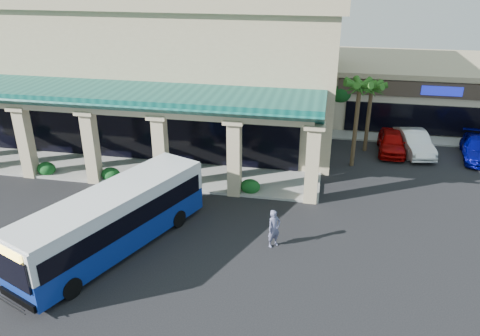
% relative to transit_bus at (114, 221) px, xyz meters
% --- Properties ---
extents(ground, '(110.00, 110.00, 0.00)m').
position_rel_transit_bus_xyz_m(ground, '(2.91, 1.60, -1.53)').
color(ground, black).
extents(main_building, '(30.80, 14.80, 11.35)m').
position_rel_transit_bus_xyz_m(main_building, '(-5.09, 17.60, 4.14)').
color(main_building, tan).
rests_on(main_building, ground).
extents(arcade, '(30.00, 6.20, 5.70)m').
position_rel_transit_bus_xyz_m(arcade, '(-5.09, 8.40, 1.32)').
color(arcade, '#0C4843').
rests_on(arcade, ground).
extents(strip_mall, '(22.50, 12.50, 4.90)m').
position_rel_transit_bus_xyz_m(strip_mall, '(20.91, 25.60, 0.92)').
color(strip_mall, beige).
rests_on(strip_mall, ground).
extents(palm_0, '(2.40, 2.40, 6.60)m').
position_rel_transit_bus_xyz_m(palm_0, '(11.41, 12.60, 1.77)').
color(palm_0, '#255D18').
rests_on(palm_0, ground).
extents(palm_1, '(2.40, 2.40, 5.80)m').
position_rel_transit_bus_xyz_m(palm_1, '(12.41, 15.60, 1.37)').
color(palm_1, '#255D18').
rests_on(palm_1, ground).
extents(broadleaf_tree, '(2.60, 2.60, 4.81)m').
position_rel_transit_bus_xyz_m(broadleaf_tree, '(10.41, 20.60, 0.87)').
color(broadleaf_tree, '#0F4416').
rests_on(broadleaf_tree, ground).
extents(transit_bus, '(6.49, 11.11, 3.06)m').
position_rel_transit_bus_xyz_m(transit_bus, '(0.00, 0.00, 0.00)').
color(transit_bus, navy).
rests_on(transit_bus, ground).
extents(pedestrian, '(0.83, 0.83, 1.94)m').
position_rel_transit_bus_xyz_m(pedestrian, '(7.43, 1.72, -0.56)').
color(pedestrian, slate).
rests_on(pedestrian, ground).
extents(car_silver, '(2.06, 4.72, 1.58)m').
position_rel_transit_bus_xyz_m(car_silver, '(14.24, 15.63, -0.74)').
color(car_silver, '#9D0504').
rests_on(car_silver, ground).
extents(car_white, '(2.65, 5.20, 1.63)m').
position_rel_transit_bus_xyz_m(car_white, '(15.82, 15.79, -0.71)').
color(car_white, white).
rests_on(car_white, ground).
extents(car_red, '(2.63, 5.26, 1.47)m').
position_rel_transit_bus_xyz_m(car_red, '(20.14, 15.59, -0.80)').
color(car_red, '#03066B').
rests_on(car_red, ground).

